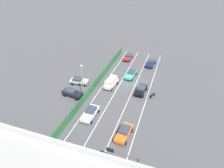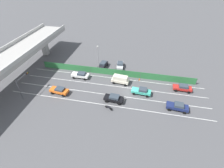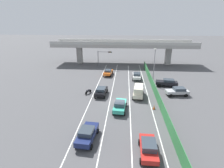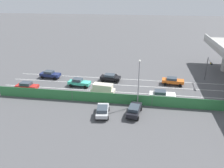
{
  "view_description": "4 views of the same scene",
  "coord_description": "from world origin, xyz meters",
  "px_view_note": "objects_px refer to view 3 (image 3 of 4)",
  "views": [
    {
      "loc": [
        -9.12,
        38.45,
        24.84
      ],
      "look_at": [
        2.46,
        4.97,
        2.09
      ],
      "focal_mm": 31.31,
      "sensor_mm": 36.0,
      "label": 1
    },
    {
      "loc": [
        -30.85,
        -2.01,
        25.79
      ],
      "look_at": [
        1.07,
        4.66,
        1.12
      ],
      "focal_mm": 26.66,
      "sensor_mm": 36.0,
      "label": 2
    },
    {
      "loc": [
        0.8,
        -27.95,
        13.55
      ],
      "look_at": [
        -1.69,
        4.6,
        1.86
      ],
      "focal_mm": 28.5,
      "sensor_mm": 36.0,
      "label": 3
    },
    {
      "loc": [
        40.91,
        10.34,
        18.15
      ],
      "look_at": [
        0.97,
        4.34,
        1.27
      ],
      "focal_mm": 35.77,
      "sensor_mm": 36.0,
      "label": 4
    }
  ],
  "objects_px": {
    "car_van_cream": "(138,91)",
    "car_sedan_navy": "(87,134)",
    "car_hatchback_white": "(137,76)",
    "traffic_cone": "(154,107)",
    "parked_wagon_silver": "(178,91)",
    "traffic_light": "(103,56)",
    "street_lamp": "(154,64)",
    "car_taxi_orange": "(108,72)",
    "motorcycle": "(88,91)",
    "car_sedan_red": "(148,147)",
    "car_taxi_teal": "(120,105)",
    "car_sedan_black": "(101,91)",
    "parked_sedan_dark": "(167,82)"
  },
  "relations": [
    {
      "from": "parked_sedan_dark",
      "to": "street_lamp",
      "type": "relative_size",
      "value": 0.58
    },
    {
      "from": "car_taxi_teal",
      "to": "car_sedan_black",
      "type": "distance_m",
      "value": 7.01
    },
    {
      "from": "car_sedan_red",
      "to": "traffic_cone",
      "type": "distance_m",
      "value": 10.72
    },
    {
      "from": "car_hatchback_white",
      "to": "parked_sedan_dark",
      "type": "height_order",
      "value": "car_hatchback_white"
    },
    {
      "from": "car_taxi_teal",
      "to": "traffic_cone",
      "type": "distance_m",
      "value": 5.6
    },
    {
      "from": "car_hatchback_white",
      "to": "car_taxi_orange",
      "type": "distance_m",
      "value": 7.67
    },
    {
      "from": "traffic_light",
      "to": "car_sedan_black",
      "type": "bearing_deg",
      "value": -84.07
    },
    {
      "from": "car_taxi_orange",
      "to": "traffic_light",
      "type": "relative_size",
      "value": 0.87
    },
    {
      "from": "street_lamp",
      "to": "car_hatchback_white",
      "type": "bearing_deg",
      "value": 128.26
    },
    {
      "from": "car_sedan_red",
      "to": "parked_wagon_silver",
      "type": "xyz_separation_m",
      "value": [
        7.4,
        16.6,
        -0.02
      ]
    },
    {
      "from": "car_sedan_black",
      "to": "car_van_cream",
      "type": "bearing_deg",
      "value": -2.18
    },
    {
      "from": "traffic_light",
      "to": "car_van_cream",
      "type": "bearing_deg",
      "value": -66.1
    },
    {
      "from": "car_taxi_teal",
      "to": "parked_sedan_dark",
      "type": "xyz_separation_m",
      "value": [
        9.82,
        11.9,
        0.01
      ]
    },
    {
      "from": "car_sedan_navy",
      "to": "street_lamp",
      "type": "distance_m",
      "value": 22.94
    },
    {
      "from": "traffic_light",
      "to": "parked_sedan_dark",
      "type": "bearing_deg",
      "value": -42.47
    },
    {
      "from": "car_van_cream",
      "to": "car_taxi_teal",
      "type": "bearing_deg",
      "value": -119.99
    },
    {
      "from": "car_van_cream",
      "to": "car_sedan_navy",
      "type": "relative_size",
      "value": 1.0
    },
    {
      "from": "car_van_cream",
      "to": "car_sedan_red",
      "type": "height_order",
      "value": "car_van_cream"
    },
    {
      "from": "traffic_cone",
      "to": "car_van_cream",
      "type": "bearing_deg",
      "value": 115.24
    },
    {
      "from": "car_hatchback_white",
      "to": "car_taxi_orange",
      "type": "xyz_separation_m",
      "value": [
        -7.22,
        2.61,
        -0.01
      ]
    },
    {
      "from": "car_taxi_orange",
      "to": "traffic_light",
      "type": "bearing_deg",
      "value": 106.86
    },
    {
      "from": "car_hatchback_white",
      "to": "motorcycle",
      "type": "xyz_separation_m",
      "value": [
        -9.94,
        -9.97,
        -0.44
      ]
    },
    {
      "from": "street_lamp",
      "to": "traffic_cone",
      "type": "height_order",
      "value": "street_lamp"
    },
    {
      "from": "car_taxi_orange",
      "to": "motorcycle",
      "type": "bearing_deg",
      "value": -102.22
    },
    {
      "from": "car_sedan_black",
      "to": "car_sedan_navy",
      "type": "bearing_deg",
      "value": -89.3
    },
    {
      "from": "car_taxi_orange",
      "to": "motorcycle",
      "type": "xyz_separation_m",
      "value": [
        -2.72,
        -12.58,
        -0.43
      ]
    },
    {
      "from": "car_sedan_navy",
      "to": "street_lamp",
      "type": "xyz_separation_m",
      "value": [
        10.43,
        20.05,
        3.96
      ]
    },
    {
      "from": "parked_wagon_silver",
      "to": "parked_sedan_dark",
      "type": "bearing_deg",
      "value": 100.82
    },
    {
      "from": "car_van_cream",
      "to": "parked_wagon_silver",
      "type": "relative_size",
      "value": 1.04
    },
    {
      "from": "car_sedan_red",
      "to": "traffic_cone",
      "type": "relative_size",
      "value": 6.15
    },
    {
      "from": "car_hatchback_white",
      "to": "traffic_cone",
      "type": "xyz_separation_m",
      "value": [
        2.0,
        -15.63,
        -0.56
      ]
    },
    {
      "from": "parked_wagon_silver",
      "to": "traffic_light",
      "type": "distance_m",
      "value": 25.66
    },
    {
      "from": "car_sedan_black",
      "to": "motorcycle",
      "type": "bearing_deg",
      "value": 166.97
    },
    {
      "from": "car_sedan_black",
      "to": "traffic_cone",
      "type": "height_order",
      "value": "car_sedan_black"
    },
    {
      "from": "car_sedan_red",
      "to": "car_taxi_orange",
      "type": "relative_size",
      "value": 0.96
    },
    {
      "from": "traffic_cone",
      "to": "motorcycle",
      "type": "bearing_deg",
      "value": 154.64
    },
    {
      "from": "car_taxi_orange",
      "to": "street_lamp",
      "type": "distance_m",
      "value": 13.17
    },
    {
      "from": "car_hatchback_white",
      "to": "motorcycle",
      "type": "bearing_deg",
      "value": -134.92
    },
    {
      "from": "car_sedan_black",
      "to": "car_taxi_orange",
      "type": "height_order",
      "value": "car_taxi_orange"
    },
    {
      "from": "car_van_cream",
      "to": "traffic_cone",
      "type": "bearing_deg",
      "value": -64.76
    },
    {
      "from": "car_hatchback_white",
      "to": "car_taxi_orange",
      "type": "height_order",
      "value": "car_hatchback_white"
    },
    {
      "from": "car_van_cream",
      "to": "parked_wagon_silver",
      "type": "distance_m",
      "value": 7.64
    },
    {
      "from": "motorcycle",
      "to": "street_lamp",
      "type": "distance_m",
      "value": 15.12
    },
    {
      "from": "car_hatchback_white",
      "to": "traffic_cone",
      "type": "relative_size",
      "value": 6.51
    },
    {
      "from": "traffic_light",
      "to": "car_taxi_orange",
      "type": "bearing_deg",
      "value": -73.14
    },
    {
      "from": "car_taxi_orange",
      "to": "motorcycle",
      "type": "distance_m",
      "value": 12.88
    },
    {
      "from": "car_sedan_red",
      "to": "car_taxi_teal",
      "type": "height_order",
      "value": "car_taxi_teal"
    },
    {
      "from": "parked_sedan_dark",
      "to": "car_sedan_navy",
      "type": "bearing_deg",
      "value": -124.35
    },
    {
      "from": "motorcycle",
      "to": "traffic_cone",
      "type": "relative_size",
      "value": 2.55
    },
    {
      "from": "motorcycle",
      "to": "traffic_light",
      "type": "bearing_deg",
      "value": 88.41
    }
  ]
}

